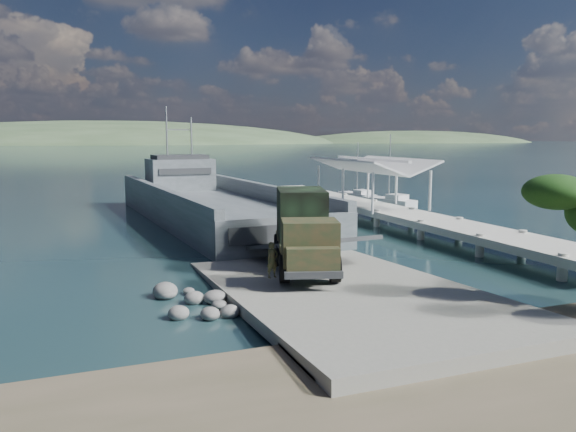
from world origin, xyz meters
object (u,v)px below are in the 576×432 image
at_px(military_truck, 304,230).
at_px(sailboat_near, 390,202).
at_px(soldier, 272,269).
at_px(landing_craft, 212,211).
at_px(sailboat_far, 358,196).
at_px(pier, 377,202).

bearing_deg(military_truck, sailboat_near, 68.02).
bearing_deg(military_truck, soldier, -116.40).
relative_size(landing_craft, military_truck, 4.28).
distance_m(military_truck, sailboat_near, 31.03).
distance_m(military_truck, sailboat_far, 36.56).
xyz_separation_m(soldier, sailboat_far, (22.26, 33.57, -0.94)).
relative_size(sailboat_near, sailboat_far, 1.13).
xyz_separation_m(landing_craft, sailboat_far, (19.38, 10.47, -0.53)).
height_order(soldier, sailboat_near, sailboat_near).
bearing_deg(pier, sailboat_far, 67.32).
bearing_deg(sailboat_far, soldier, -130.88).
xyz_separation_m(landing_craft, military_truck, (-0.22, -20.32, 1.52)).
height_order(pier, soldier, pier).
height_order(landing_craft, sailboat_near, landing_craft).
xyz_separation_m(soldier, sailboat_near, (22.30, 26.72, -0.89)).
bearing_deg(sailboat_far, military_truck, -129.80).
relative_size(military_truck, soldier, 5.44).
bearing_deg(landing_craft, military_truck, -94.49).
xyz_separation_m(pier, landing_craft, (-13.01, 4.77, -0.71)).
bearing_deg(sailboat_near, sailboat_far, 75.82).
bearing_deg(soldier, military_truck, 30.45).
bearing_deg(landing_craft, soldier, -100.98).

